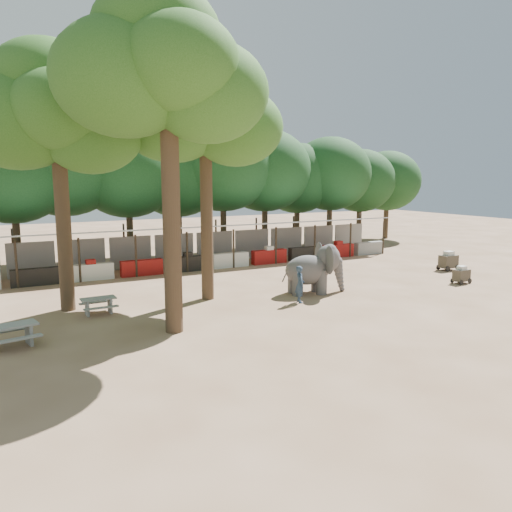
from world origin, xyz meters
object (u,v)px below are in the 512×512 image
handler (300,284)px  cart_front (461,275)px  yard_tree_center (162,69)px  yard_tree_left (52,111)px  picnic_table_near (12,333)px  cart_back (448,261)px  yard_tree_back (201,109)px  picnic_table_far (98,303)px  elephant (315,269)px

handler → cart_front: 9.84m
yard_tree_center → cart_front: size_ratio=12.15×
yard_tree_left → cart_front: (19.33, -4.40, -7.74)m
picnic_table_near → cart_front: size_ratio=1.84×
yard_tree_left → yard_tree_center: (3.00, -5.00, 1.01)m
cart_front → cart_back: bearing=47.2°
yard_tree_back → picnic_table_near: size_ratio=6.23×
yard_tree_center → picnic_table_far: 9.61m
picnic_table_near → picnic_table_far: picnic_table_near is taller
yard_tree_back → elephant: (5.16, -1.56, -7.35)m
picnic_table_far → cart_front: bearing=-9.8°
yard_tree_center → yard_tree_back: 5.04m
yard_tree_center → picnic_table_near: yard_tree_center is taller
yard_tree_back → cart_front: bearing=-14.3°
yard_tree_back → picnic_table_near: 11.94m
elephant → picnic_table_near: size_ratio=1.76×
elephant → handler: bearing=-130.2°
elephant → cart_back: size_ratio=2.68×
yard_tree_back → elephant: size_ratio=3.54×
yard_tree_left → picnic_table_near: 9.10m
cart_front → cart_back: size_ratio=0.83×
yard_tree_center → elephant: bearing=16.6°
yard_tree_center → cart_back: size_ratio=10.07×
yard_tree_left → picnic_table_near: size_ratio=6.05×
yard_tree_left → picnic_table_far: 7.98m
handler → cart_front: handler is taller
yard_tree_center → handler: yard_tree_center is taller
elephant → picnic_table_near: (-13.34, -1.80, -0.68)m
picnic_table_near → cart_back: cart_back is taller
yard_tree_left → yard_tree_back: yard_tree_back is taller
yard_tree_left → elephant: (11.16, -2.56, -7.01)m
yard_tree_center → cart_front: (16.33, 0.60, -8.75)m
yard_tree_center → elephant: (8.16, 2.44, -8.02)m
handler → cart_front: bearing=-75.1°
cart_back → elephant: bearing=-174.7°
picnic_table_near → picnic_table_far: bearing=29.4°
elephant → picnic_table_far: 10.09m
yard_tree_left → cart_front: 21.28m
yard_tree_left → yard_tree_back: 6.09m
yard_tree_center → cart_front: bearing=2.1°
elephant → yard_tree_center: bearing=-150.1°
yard_tree_back → picnic_table_far: (-4.85, -0.50, -8.09)m
handler → yard_tree_back: bearing=70.2°
cart_back → cart_front: bearing=-130.2°
elephant → yard_tree_left: bearing=-179.7°
yard_tree_center → elephant: 11.69m
yard_tree_center → cart_back: yard_tree_center is taller
yard_tree_center → picnic_table_near: 10.14m
yard_tree_center → cart_back: bearing=10.8°
yard_tree_left → handler: size_ratio=6.60×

